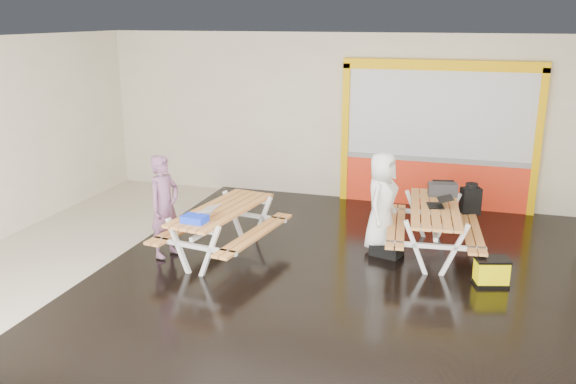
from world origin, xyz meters
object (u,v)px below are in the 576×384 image
(blue_pouch, at_px, (195,219))
(backpack, at_px, (471,199))
(person_right, at_px, (382,202))
(laptop_left, at_px, (204,213))
(fluke_bag, at_px, (491,272))
(person_left, at_px, (164,206))
(dark_case, at_px, (387,250))
(picnic_table_left, at_px, (222,220))
(laptop_right, at_px, (439,203))
(picnic_table_right, at_px, (434,219))
(toolbox, at_px, (443,189))

(blue_pouch, height_order, backpack, backpack)
(person_right, height_order, laptop_left, person_right)
(fluke_bag, bearing_deg, person_left, -175.61)
(person_right, xyz_separation_m, dark_case, (0.14, -0.18, -0.76))
(picnic_table_left, height_order, backpack, backpack)
(laptop_right, distance_m, fluke_bag, 1.48)
(picnic_table_right, bearing_deg, backpack, 59.21)
(person_right, bearing_deg, toolbox, -38.90)
(laptop_left, height_order, laptop_right, laptop_left)
(dark_case, bearing_deg, person_right, 129.12)
(person_left, relative_size, laptop_right, 3.66)
(laptop_right, bearing_deg, picnic_table_left, -161.21)
(person_left, distance_m, dark_case, 3.67)
(picnic_table_left, distance_m, laptop_right, 3.50)
(backpack, bearing_deg, picnic_table_right, -120.79)
(picnic_table_left, xyz_separation_m, laptop_right, (3.31, 1.13, 0.26))
(picnic_table_left, distance_m, picnic_table_right, 3.42)
(picnic_table_right, bearing_deg, laptop_right, 50.19)
(blue_pouch, xyz_separation_m, dark_case, (2.67, 1.56, -0.77))
(laptop_right, distance_m, dark_case, 1.13)
(picnic_table_left, distance_m, backpack, 4.28)
(backpack, bearing_deg, laptop_right, -119.99)
(picnic_table_left, distance_m, person_left, 0.95)
(person_right, distance_m, blue_pouch, 3.06)
(person_right, relative_size, backpack, 3.01)
(person_left, bearing_deg, fluke_bag, -71.53)
(picnic_table_right, xyz_separation_m, person_left, (-4.13, -1.34, 0.24))
(picnic_table_left, xyz_separation_m, backpack, (3.80, 1.97, 0.12))
(picnic_table_left, height_order, fluke_bag, picnic_table_left)
(laptop_left, bearing_deg, person_left, 166.38)
(picnic_table_left, relative_size, dark_case, 4.92)
(person_right, height_order, toolbox, person_right)
(person_left, xyz_separation_m, backpack, (4.67, 2.25, -0.12))
(person_left, bearing_deg, laptop_left, -89.54)
(blue_pouch, height_order, fluke_bag, blue_pouch)
(toolbox, distance_m, backpack, 0.55)
(person_right, relative_size, blue_pouch, 4.57)
(picnic_table_left, distance_m, toolbox, 3.78)
(laptop_left, height_order, toolbox, toolbox)
(fluke_bag, bearing_deg, backpack, 100.94)
(blue_pouch, relative_size, backpack, 0.66)
(picnic_table_left, relative_size, blue_pouch, 6.56)
(laptop_left, distance_m, dark_case, 3.04)
(toolbox, bearing_deg, backpack, 23.96)
(laptop_right, distance_m, toolbox, 0.64)
(backpack, distance_m, fluke_bag, 1.97)
(picnic_table_right, height_order, laptop_right, laptop_right)
(person_right, bearing_deg, laptop_right, -70.29)
(person_right, xyz_separation_m, toolbox, (0.92, 0.78, 0.07))
(backpack, bearing_deg, laptop_left, -147.96)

